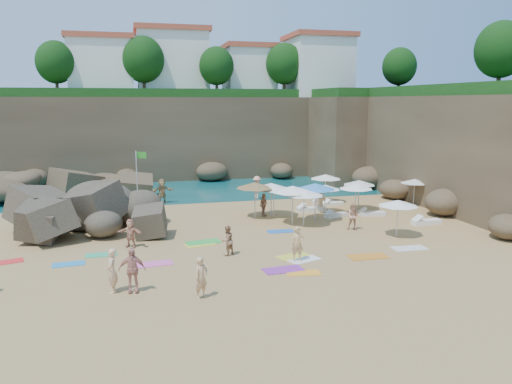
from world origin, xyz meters
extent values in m
plane|color=tan|center=(0.00, 0.00, 0.00)|extent=(120.00, 120.00, 0.00)
plane|color=#0C4751|center=(0.00, 30.00, 0.00)|extent=(120.00, 120.00, 0.00)
cube|color=brown|center=(2.00, 25.00, 4.00)|extent=(44.00, 8.00, 8.00)
cube|color=brown|center=(19.00, 8.00, 4.00)|extent=(8.00, 30.00, 8.00)
cube|color=brown|center=(17.00, 20.00, 4.00)|extent=(10.00, 12.00, 8.00)
cube|color=white|center=(-8.00, 26.00, 10.75)|extent=(6.00, 5.00, 5.50)
cube|color=#B2472D|center=(-8.00, 26.00, 13.75)|extent=(6.48, 5.40, 0.50)
cube|color=white|center=(-1.00, 27.00, 11.25)|extent=(7.00, 6.00, 6.50)
cube|color=#B2472D|center=(-1.00, 27.00, 14.75)|extent=(7.56, 6.48, 0.50)
cube|color=white|center=(7.00, 26.00, 10.50)|extent=(5.00, 5.00, 5.00)
cube|color=#B2472D|center=(7.00, 26.00, 13.25)|extent=(5.40, 5.40, 0.50)
cube|color=white|center=(14.00, 24.00, 11.00)|extent=(6.00, 6.00, 6.00)
cube|color=#B2472D|center=(14.00, 24.00, 14.25)|extent=(6.48, 6.48, 0.50)
sphere|color=#11380F|center=(-12.00, 24.00, 11.20)|extent=(3.60, 3.60, 3.60)
sphere|color=#11380F|center=(-4.00, 24.00, 11.60)|extent=(4.05, 4.05, 4.05)
sphere|color=#11380F|center=(3.00, 23.00, 11.04)|extent=(3.42, 3.42, 3.42)
sphere|color=#11380F|center=(10.00, 23.00, 11.36)|extent=(3.78, 3.78, 3.78)
sphere|color=#11380F|center=(19.00, 16.00, 10.80)|extent=(3.15, 3.15, 3.15)
sphere|color=#11380F|center=(20.00, 4.00, 11.20)|extent=(3.60, 3.60, 3.60)
cylinder|color=white|center=(-18.00, 30.00, 3.00)|extent=(0.10, 0.10, 6.00)
cylinder|color=white|center=(-16.50, 30.00, 3.00)|extent=(0.10, 0.10, 6.00)
cylinder|color=white|center=(-15.00, 30.00, 3.00)|extent=(0.10, 0.10, 6.00)
cylinder|color=silver|center=(-5.19, 10.10, 2.05)|extent=(0.08, 0.08, 4.10)
cube|color=#288E23|center=(-4.79, 10.10, 3.77)|extent=(0.68, 0.31, 0.46)
cylinder|color=silver|center=(3.57, 4.36, 1.04)|extent=(0.06, 0.06, 2.08)
cone|color=white|center=(3.57, 4.36, 2.02)|extent=(2.33, 2.33, 0.35)
cylinder|color=silver|center=(7.32, 4.64, 0.93)|extent=(0.05, 0.05, 1.86)
cone|color=white|center=(7.32, 4.64, 1.81)|extent=(2.08, 2.08, 0.32)
cylinder|color=silver|center=(8.64, 7.86, 1.03)|extent=(0.06, 0.06, 2.07)
cone|color=white|center=(8.64, 7.86, 2.02)|extent=(2.32, 2.32, 0.35)
cylinder|color=silver|center=(14.73, 5.50, 0.93)|extent=(0.05, 0.05, 1.85)
cone|color=silver|center=(14.73, 5.50, 1.81)|extent=(2.08, 2.08, 0.32)
cylinder|color=silver|center=(10.00, 4.96, 1.01)|extent=(0.06, 0.06, 2.02)
cone|color=silver|center=(10.00, 4.96, 1.97)|extent=(2.26, 2.26, 0.34)
cylinder|color=silver|center=(4.12, 2.09, 1.16)|extent=(0.07, 0.07, 2.32)
cone|color=white|center=(4.12, 2.09, 2.26)|extent=(2.60, 2.60, 0.40)
cylinder|color=silver|center=(2.28, 4.42, 1.12)|extent=(0.07, 0.07, 2.25)
cone|color=red|center=(2.28, 4.42, 2.19)|extent=(2.52, 2.52, 0.38)
cylinder|color=silver|center=(4.69, 1.57, 1.09)|extent=(0.06, 0.06, 2.17)
cone|color=white|center=(4.69, 1.57, 2.12)|extent=(2.44, 2.44, 0.37)
cylinder|color=silver|center=(9.10, 3.56, 1.01)|extent=(0.06, 0.06, 2.02)
cone|color=white|center=(9.10, 3.56, 1.97)|extent=(2.26, 2.26, 0.34)
cylinder|color=silver|center=(3.47, 4.67, 1.06)|extent=(0.06, 0.06, 2.12)
cone|color=silver|center=(3.47, 4.67, 2.07)|extent=(2.38, 2.38, 0.36)
cylinder|color=silver|center=(5.87, 2.72, 1.15)|extent=(0.07, 0.07, 2.31)
cone|color=#3A81C7|center=(5.87, 2.72, 2.25)|extent=(2.59, 2.59, 0.39)
cylinder|color=silver|center=(9.02, -2.10, 1.00)|extent=(0.06, 0.06, 2.01)
cone|color=white|center=(9.02, -2.10, 1.96)|extent=(2.25, 2.25, 0.34)
cube|color=silver|center=(8.36, 7.52, 0.13)|extent=(1.69, 0.67, 0.26)
cube|color=silver|center=(7.59, 3.29, 0.13)|extent=(1.70, 0.86, 0.25)
cube|color=white|center=(8.85, 6.79, 0.12)|extent=(1.64, 0.69, 0.25)
cube|color=white|center=(6.55, 5.23, 0.16)|extent=(2.02, 0.74, 0.31)
cube|color=silver|center=(10.09, 3.07, 0.14)|extent=(1.88, 1.05, 0.28)
cube|color=white|center=(12.35, 0.07, 0.14)|extent=(1.86, 0.63, 0.29)
cube|color=#2585C5|center=(-8.63, -2.77, 0.01)|extent=(1.55, 0.88, 0.03)
cube|color=#E458A5|center=(-4.66, -3.72, 0.01)|extent=(1.76, 0.99, 0.03)
cube|color=#FF9F28|center=(1.78, -6.64, 0.01)|extent=(1.62, 1.00, 0.03)
cube|color=#31AC71|center=(-7.21, -1.62, 0.01)|extent=(1.56, 0.80, 0.03)
cube|color=yellow|center=(-2.10, -1.02, 0.01)|extent=(1.74, 1.14, 0.03)
cube|color=white|center=(2.45, -4.87, 0.01)|extent=(1.81, 1.33, 0.03)
cube|color=purple|center=(1.03, -6.02, 0.02)|extent=(1.93, 1.10, 0.03)
cube|color=red|center=(-11.61, -1.72, 0.01)|extent=(1.70, 1.15, 0.03)
cube|color=blue|center=(2.90, 0.59, 0.01)|extent=(1.56, 0.81, 0.03)
cube|color=orange|center=(5.70, -5.17, 0.02)|extent=(1.96, 1.00, 0.03)
cube|color=green|center=(-1.91, -0.62, 0.02)|extent=(1.97, 1.16, 0.03)
cube|color=yellow|center=(2.11, -4.16, 0.01)|extent=(1.85, 1.34, 0.03)
cube|color=silver|center=(8.46, -4.40, 0.02)|extent=(1.85, 0.97, 0.03)
imported|color=tan|center=(-3.07, -8.40, 0.84)|extent=(0.73, 0.68, 1.68)
imported|color=#A27251|center=(-1.04, -3.18, 0.76)|extent=(0.93, 0.88, 1.52)
imported|color=#FAA98E|center=(3.99, 10.63, 0.91)|extent=(1.13, 1.21, 1.82)
imported|color=#A27151|center=(2.95, 4.69, 0.77)|extent=(0.90, 0.92, 1.55)
imported|color=#DFAE75|center=(7.26, 5.32, 0.74)|extent=(0.82, 0.64, 1.47)
imported|color=#A78353|center=(-3.38, 10.77, 0.93)|extent=(1.79, 0.81, 1.86)
imported|color=#EFB887|center=(-6.48, -6.92, 0.92)|extent=(0.46, 0.68, 1.84)
imported|color=tan|center=(-5.69, -7.13, 0.22)|extent=(1.27, 1.94, 0.45)
imported|color=tan|center=(-5.74, -0.59, 0.20)|extent=(1.89, 1.95, 0.40)
imported|color=tan|center=(2.07, -4.94, 0.20)|extent=(0.68, 1.69, 0.40)
imported|color=tan|center=(7.23, -0.17, 0.31)|extent=(1.49, 1.80, 0.61)
camera|label=1|loc=(-5.51, -26.92, 7.65)|focal=35.00mm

